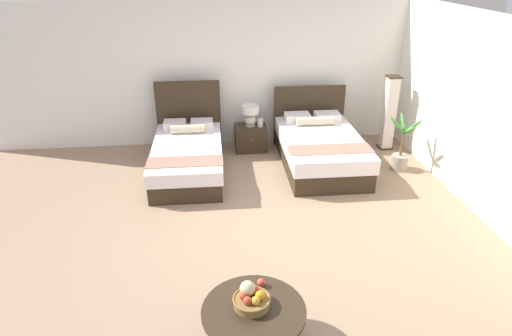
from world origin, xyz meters
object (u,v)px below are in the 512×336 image
at_px(vase, 260,122).
at_px(fruit_bowl, 251,298).
at_px(bed_near_corner, 320,148).
at_px(potted_palm, 401,153).
at_px(floor_lamp_corner, 389,113).
at_px(bed_near_window, 188,154).
at_px(loose_apple, 261,283).
at_px(nightstand, 251,138).
at_px(table_lamp, 250,114).
at_px(coffee_table, 254,317).

bearing_deg(vase, fruit_bowl, -97.94).
bearing_deg(bed_near_corner, potted_palm, -14.37).
height_order(bed_near_corner, floor_lamp_corner, floor_lamp_corner).
height_order(bed_near_corner, fruit_bowl, bed_near_corner).
bearing_deg(bed_near_window, floor_lamp_corner, 8.76).
bearing_deg(loose_apple, bed_near_window, 102.52).
distance_m(bed_near_window, floor_lamp_corner, 3.67).
bearing_deg(loose_apple, nightstand, 85.51).
bearing_deg(table_lamp, fruit_bowl, -95.72).
relative_size(nightstand, coffee_table, 0.61).
height_order(bed_near_window, coffee_table, bed_near_window).
bearing_deg(nightstand, floor_lamp_corner, -4.88).
xyz_separation_m(bed_near_window, table_lamp, (1.12, 0.79, 0.40)).
relative_size(loose_apple, potted_palm, 0.09).
xyz_separation_m(bed_near_window, floor_lamp_corner, (3.61, 0.56, 0.39)).
bearing_deg(potted_palm, nightstand, 154.91).
bearing_deg(potted_palm, floor_lamp_corner, 83.17).
distance_m(bed_near_window, vase, 1.50).
relative_size(coffee_table, loose_apple, 11.44).
xyz_separation_m(vase, loose_apple, (-0.51, -4.24, -0.04)).
xyz_separation_m(bed_near_corner, floor_lamp_corner, (1.40, 0.57, 0.37)).
bearing_deg(fruit_bowl, loose_apple, 63.48).
bearing_deg(coffee_table, floor_lamp_corner, 56.12).
bearing_deg(loose_apple, fruit_bowl, -116.52).
bearing_deg(potted_palm, vase, 154.07).
height_order(table_lamp, fruit_bowl, table_lamp).
xyz_separation_m(table_lamp, coffee_table, (-0.44, -4.60, -0.33)).
distance_m(nightstand, coffee_table, 4.60).
bearing_deg(table_lamp, loose_apple, -94.47).
relative_size(bed_near_window, fruit_bowl, 6.44).
relative_size(nightstand, floor_lamp_corner, 0.42).
bearing_deg(coffee_table, nightstand, 84.53).
bearing_deg(coffee_table, table_lamp, 84.56).
relative_size(table_lamp, floor_lamp_corner, 0.28).
relative_size(vase, potted_palm, 0.17).
bearing_deg(coffee_table, bed_near_window, 100.11).
height_order(bed_near_window, fruit_bowl, bed_near_window).
bearing_deg(fruit_bowl, table_lamp, 84.28).
bearing_deg(bed_near_corner, coffee_table, -112.02).
height_order(vase, fruit_bowl, fruit_bowl).
distance_m(bed_near_corner, fruit_bowl, 4.05).
xyz_separation_m(nightstand, fruit_bowl, (-0.45, -4.52, 0.30)).
bearing_deg(bed_near_window, vase, 29.51).
relative_size(bed_near_corner, table_lamp, 5.64).
relative_size(bed_near_corner, fruit_bowl, 6.33).
height_order(nightstand, potted_palm, potted_palm).
bearing_deg(floor_lamp_corner, table_lamp, 174.66).
bearing_deg(bed_near_window, table_lamp, 35.22).
bearing_deg(floor_lamp_corner, bed_near_corner, -157.68).
distance_m(fruit_bowl, loose_apple, 0.27).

